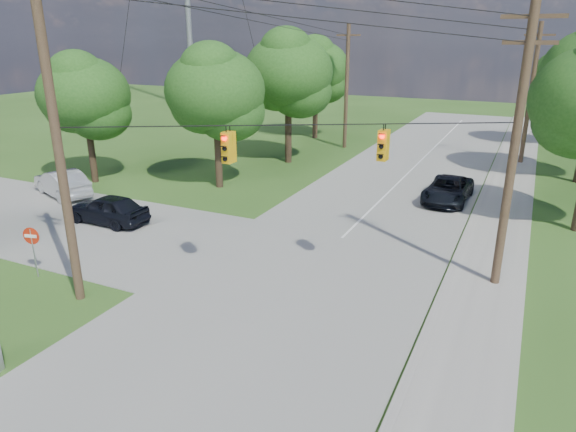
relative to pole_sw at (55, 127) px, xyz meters
The scene contains 18 objects.
ground 7.75m from the pole_sw, ahead, with size 140.00×140.00×0.00m, color #2C4E1A.
main_road 10.16m from the pole_sw, 34.88° to the left, with size 10.00×100.00×0.03m, color gray.
sidewalk_east 15.37m from the pole_sw, 19.08° to the left, with size 2.60×100.00×0.12m, color #A39F98.
pole_sw is the anchor object (origin of this frame).
pole_ne 15.51m from the pole_sw, 29.38° to the left, with size 2.00×0.32×10.50m.
pole_north_e 32.55m from the pole_sw, 65.48° to the left, with size 2.00×0.32×10.00m.
pole_north_w 29.62m from the pole_sw, 90.77° to the left, with size 2.00×0.32×10.00m.
power_lines 13.04m from the pole_sw, 61.30° to the left, with size 13.93×29.62×4.93m.
traffic_signals 8.24m from the pole_sw, 29.38° to the left, with size 4.91×3.27×1.05m.
tree_w_near 14.99m from the pole_sw, 103.11° to the left, with size 6.00×6.00×8.40m.
tree_w_mid 22.73m from the pole_sw, 96.06° to the left, with size 6.40×6.40×9.22m.
tree_w_far 32.90m from the pole_sw, 97.69° to the left, with size 6.00×6.00×8.73m.
tree_e_far 40.90m from the pole_sw, 66.82° to the left, with size 5.80×5.80×8.32m.
tree_cross_n 16.64m from the pole_sw, 133.29° to the left, with size 5.60×5.60×7.91m.
car_cross_dark 9.71m from the pole_sw, 126.57° to the left, with size 1.76×4.38×1.49m, color black.
car_cross_silver 14.94m from the pole_sw, 140.27° to the left, with size 1.66×4.77×1.57m, color #AEB0B5.
car_main_north 21.06m from the pole_sw, 60.20° to the left, with size 2.28×4.95×1.38m, color black.
do_not_enter_sign 5.53m from the pole_sw, 168.86° to the left, with size 0.68×0.21×2.08m.
Camera 1 is at (9.38, -11.34, 8.98)m, focal length 32.00 mm.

